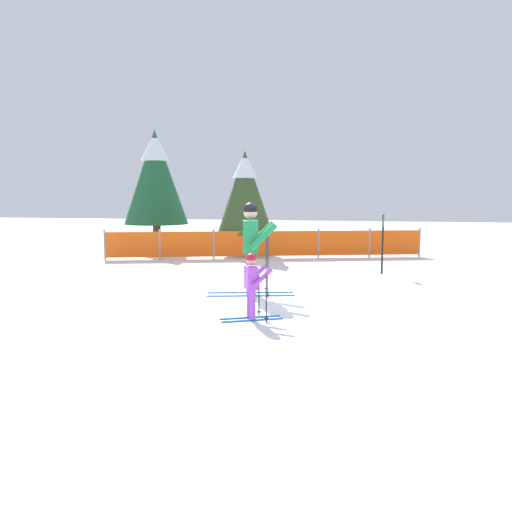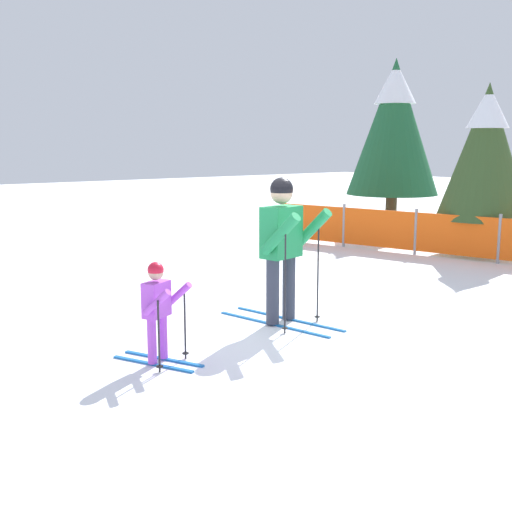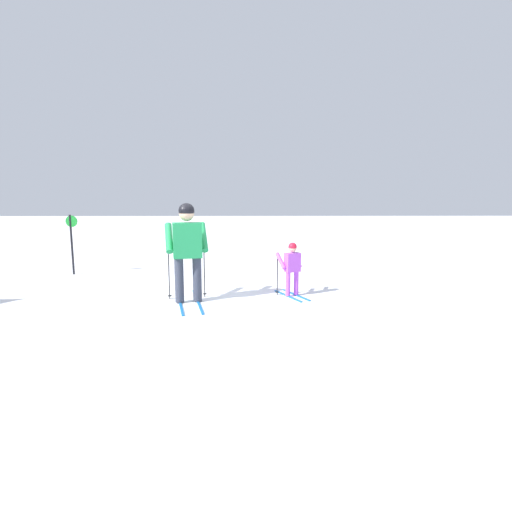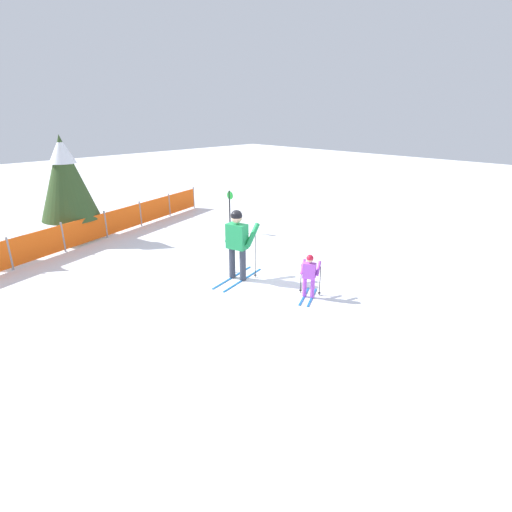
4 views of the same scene
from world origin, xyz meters
name	(u,v)px [view 2 (image 2 of 4)]	position (x,y,z in m)	size (l,w,h in m)	color
ground_plane	(280,327)	(0.00, 0.00, 0.00)	(60.00, 60.00, 0.00)	white
skier_adult	(283,237)	(-0.13, 0.14, 1.08)	(1.75, 0.86, 1.81)	#1966B2
skier_child	(158,305)	(0.29, -1.80, 0.61)	(0.98, 0.65, 1.05)	#1966B2
safety_fence	(499,239)	(-0.89, 5.86, 0.46)	(9.48, 2.88, 0.93)	gray
conifer_far	(486,150)	(-1.71, 6.48, 2.09)	(1.82, 1.82, 3.37)	#4C3823
conifer_near	(394,125)	(-5.35, 7.86, 2.66)	(2.32, 2.32, 4.30)	#4C3823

